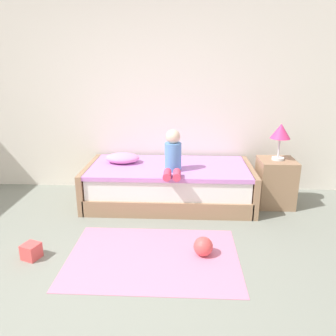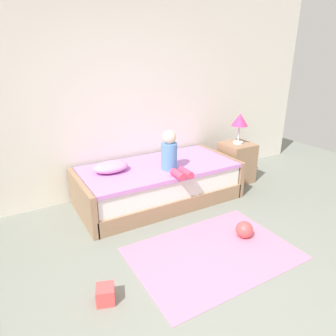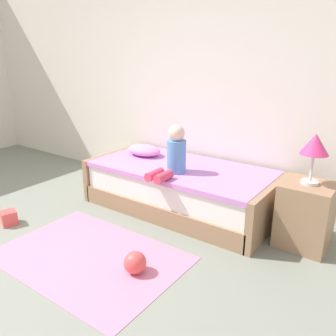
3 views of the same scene
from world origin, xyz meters
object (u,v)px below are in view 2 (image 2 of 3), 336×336
(nightstand, at_px, (236,162))
(pillow, at_px, (111,167))
(child_figure, at_px, (171,155))
(bed, at_px, (159,183))
(table_lamp, at_px, (240,121))
(toy_ball, at_px, (244,230))
(toy_block, at_px, (105,294))

(nightstand, bearing_deg, pillow, 176.96)
(child_figure, distance_m, pillow, 0.76)
(nightstand, height_order, pillow, pillow)
(bed, xyz_separation_m, pillow, (-0.61, 0.10, 0.32))
(table_lamp, distance_m, toy_ball, 1.78)
(table_lamp, height_order, pillow, table_lamp)
(bed, distance_m, table_lamp, 1.52)
(nightstand, relative_size, toy_ball, 3.25)
(pillow, xyz_separation_m, toy_block, (-0.61, -1.46, -0.49))
(child_figure, distance_m, toy_block, 1.82)
(child_figure, bearing_deg, toy_ball, -72.17)
(toy_ball, bearing_deg, nightstand, 51.81)
(nightstand, relative_size, toy_block, 4.13)
(child_figure, bearing_deg, nightstand, 9.84)
(nightstand, height_order, table_lamp, table_lamp)
(bed, distance_m, child_figure, 0.52)
(table_lamp, xyz_separation_m, pillow, (-1.96, 0.10, -0.37))
(bed, height_order, nightstand, nightstand)
(bed, xyz_separation_m, toy_ball, (0.38, -1.24, -0.15))
(bed, relative_size, toy_ball, 11.43)
(nightstand, distance_m, table_lamp, 0.64)
(toy_block, bearing_deg, table_lamp, 27.84)
(table_lamp, bearing_deg, toy_block, -152.16)
(nightstand, bearing_deg, table_lamp, 0.00)
(child_figure, relative_size, toy_block, 3.51)
(table_lamp, relative_size, pillow, 1.02)
(nightstand, distance_m, child_figure, 1.37)
(nightstand, bearing_deg, bed, 179.83)
(bed, height_order, toy_ball, bed)
(bed, distance_m, nightstand, 1.35)
(toy_ball, bearing_deg, bed, 107.12)
(pillow, distance_m, toy_block, 1.66)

